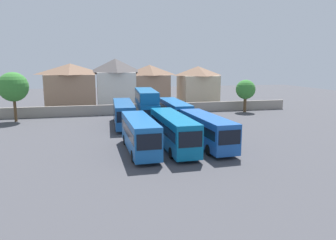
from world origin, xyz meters
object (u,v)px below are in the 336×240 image
bus_4 (123,112)px  bus_6 (175,111)px  tree_left_of_lot (13,87)px  bus_1 (140,133)px  house_terrace_left (71,86)px  tree_behind_wall (246,90)px  house_terrace_right (150,85)px  house_terrace_far_right (198,85)px  bus_5 (146,105)px  house_terrace_centre (116,83)px  bus_2 (173,129)px  bus_3 (206,129)px

bus_4 → bus_6: (7.60, 0.06, -0.04)m
tree_left_of_lot → bus_1: bearing=-52.3°
bus_6 → house_terrace_left: (-16.04, 20.02, 2.60)m
house_terrace_left → tree_behind_wall: bearing=-21.0°
bus_6 → house_terrace_right: bearing=-178.9°
bus_1 → house_terrace_far_right: size_ratio=1.26×
bus_1 → bus_4: bearing=-179.8°
bus_5 → house_terrace_centre: bearing=-168.0°
bus_2 → bus_4: (-4.01, 13.49, -0.07)m
bus_5 → bus_6: size_ratio=0.97×
bus_4 → house_terrace_right: size_ratio=1.40×
house_terrace_left → house_terrace_centre: house_terrace_centre is taller
house_terrace_centre → bus_2: bearing=-83.8°
bus_6 → house_terrace_far_right: (9.99, 19.27, 2.31)m
bus_5 → tree_behind_wall: tree_behind_wall is taller
house_terrace_right → tree_left_of_lot: 26.86m
house_terrace_centre → tree_left_of_lot: bearing=-141.2°
house_terrace_left → house_terrace_far_right: size_ratio=1.19×
bus_3 → tree_left_of_lot: tree_left_of_lot is taller
bus_2 → bus_4: bus_2 is taller
bus_4 → tree_left_of_lot: tree_left_of_lot is taller
bus_3 → house_terrace_left: house_terrace_left is taller
house_terrace_right → tree_behind_wall: (15.67, -12.25, -0.24)m
bus_2 → house_terrace_far_right: (13.58, 32.83, 2.20)m
bus_2 → tree_left_of_lot: tree_left_of_lot is taller
bus_1 → bus_3: bus_1 is taller
bus_3 → tree_left_of_lot: 31.55m
bus_6 → house_terrace_left: 25.78m
bus_1 → bus_2: size_ratio=0.87×
bus_3 → house_terrace_right: (-0.34, 33.81, 2.45)m
bus_4 → tree_behind_wall: 24.49m
house_terrace_left → house_terrace_right: bearing=0.6°
bus_5 → bus_6: bearing=94.0°
bus_1 → bus_6: bearing=151.8°
bus_6 → tree_left_of_lot: bearing=-106.0°
tree_left_of_lot → tree_behind_wall: tree_left_of_lot is taller
house_terrace_centre → house_terrace_far_right: size_ratio=1.19×
bus_4 → bus_1: bearing=3.7°
house_terrace_centre → house_terrace_right: 7.06m
bus_3 → house_terrace_right: bearing=177.7°
house_terrace_right → tree_behind_wall: 19.89m
bus_4 → house_terrace_left: (-8.44, 20.08, 2.56)m
house_terrace_left → bus_3: bearing=-64.4°
bus_4 → tree_left_of_lot: bearing=-111.5°
tree_left_of_lot → house_terrace_left: bearing=60.0°
bus_6 → house_terrace_far_right: size_ratio=1.40×
house_terrace_left → bus_5: bearing=-59.6°
bus_1 → bus_2: 3.71m
bus_6 → house_terrace_right: 20.35m
bus_4 → house_terrace_centre: 20.34m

